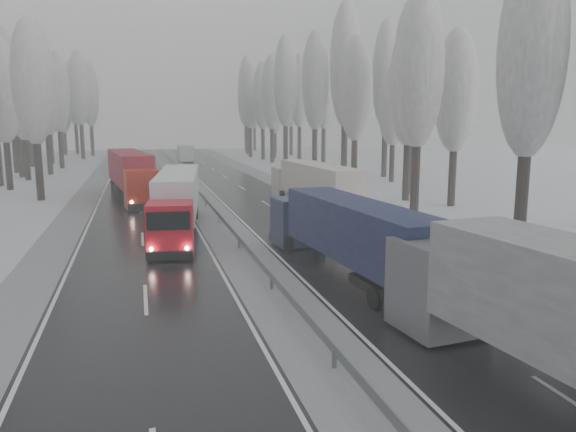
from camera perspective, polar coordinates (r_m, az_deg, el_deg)
name	(u,v)px	position (r m, az deg, el deg)	size (l,w,h in m)	color
carriageway_right	(284,215)	(42.54, -0.37, 0.05)	(7.50, 200.00, 0.03)	black
carriageway_left	(142,222)	(41.21, -14.64, -0.58)	(7.50, 200.00, 0.03)	black
median_slush	(215,219)	(41.55, -7.39, -0.25)	(3.00, 200.00, 0.04)	#93949A
shoulder_right	(346,213)	(44.03, 5.88, 0.34)	(2.40, 200.00, 0.04)	#93949A
shoulder_left	(68,225)	(41.50, -21.49, -0.87)	(2.40, 200.00, 0.04)	#93949A
median_guardrail	(215,211)	(41.44, -7.41, 0.53)	(0.12, 200.00, 0.76)	slate
tree_16	(532,53)	(33.38, 23.53, 14.95)	(3.60, 3.60, 16.53)	black
tree_18	(419,70)	(42.65, 13.20, 14.24)	(3.60, 3.60, 16.58)	black
tree_19	(456,92)	(48.76, 16.73, 11.98)	(3.60, 3.60, 14.57)	black
tree_20	(409,85)	(51.37, 12.24, 12.85)	(3.60, 3.60, 15.71)	black
tree_21	(412,68)	(56.07, 12.49, 14.47)	(3.60, 3.60, 18.62)	black
tree_22	(356,90)	(60.52, 6.89, 12.60)	(3.60, 3.60, 15.86)	black
tree_23	(394,106)	(66.65, 10.68, 10.97)	(3.60, 3.60, 13.55)	black
tree_24	(346,66)	(66.09, 5.87, 14.93)	(3.60, 3.60, 20.49)	black
tree_25	(387,76)	(72.37, 9.98, 13.86)	(3.60, 3.60, 19.44)	black
tree_26	(315,81)	(75.56, 2.78, 13.50)	(3.60, 3.60, 18.78)	black
tree_27	(355,90)	(81.68, 6.81, 12.64)	(3.60, 3.60, 17.62)	black
tree_28	(286,82)	(85.49, -0.25, 13.43)	(3.60, 3.60, 19.62)	black
tree_29	(324,91)	(91.37, 3.68, 12.58)	(3.60, 3.60, 18.11)	black
tree_30	(272,93)	(94.93, -1.65, 12.39)	(3.60, 3.60, 17.86)	black
tree_31	(300,92)	(100.32, 1.18, 12.52)	(3.60, 3.60, 18.58)	black
tree_32	(263,97)	(102.25, -2.60, 12.01)	(3.60, 3.60, 17.33)	black
tree_33	(274,108)	(106.79, -1.38, 10.89)	(3.60, 3.60, 14.33)	black
tree_34	(250,97)	(109.02, -3.89, 11.96)	(3.60, 3.60, 17.63)	black
tree_35	(291,96)	(115.03, 0.32, 12.07)	(3.60, 3.60, 18.25)	black
tree_36	(247,91)	(119.00, -4.20, 12.57)	(3.60, 3.60, 20.23)	black
tree_37	(275,104)	(124.29, -1.31, 11.34)	(3.60, 3.60, 16.37)	black
tree_38	(246,100)	(129.63, -4.33, 11.70)	(3.60, 3.60, 17.97)	black
tree_39	(254,105)	(134.06, -3.44, 11.16)	(3.60, 3.60, 16.19)	black
tree_62	(32,83)	(55.08, -24.53, 12.21)	(3.60, 3.60, 16.04)	black
tree_64	(2,92)	(64.67, -27.04, 11.18)	(3.60, 3.60, 15.42)	black
tree_66	(22,97)	(74.10, -25.41, 10.90)	(3.60, 3.60, 15.23)	black
tree_67	(15,88)	(78.33, -25.97, 11.62)	(3.60, 3.60, 17.09)	black
tree_68	(45,92)	(80.56, -23.47, 11.52)	(3.60, 3.60, 16.65)	black
tree_69	(9,79)	(85.39, -26.44, 12.32)	(3.60, 3.60, 19.35)	black
tree_70	(57,93)	(90.53, -22.39, 11.49)	(3.60, 3.60, 17.09)	black
tree_71	(26,83)	(95.24, -25.05, 12.16)	(3.60, 3.60, 19.61)	black
tree_72	(48,103)	(100.08, -23.17, 10.48)	(3.60, 3.60, 15.11)	black
tree_73	(33,96)	(104.50, -24.51, 11.07)	(3.60, 3.60, 17.22)	black
tree_74	(79,89)	(110.48, -20.46, 12.03)	(3.60, 3.60, 19.68)	black
tree_75	(29,93)	(115.57, -24.85, 11.28)	(3.60, 3.60, 18.60)	black
tree_76	(89,95)	(119.71, -19.52, 11.52)	(3.60, 3.60, 18.55)	black
tree_77	(63,109)	(124.15, -21.93, 10.05)	(3.60, 3.60, 14.32)	black
tree_78	(74,93)	(126.60, -20.93, 11.60)	(3.60, 3.60, 19.55)	black
tree_79	(62,101)	(130.81, -21.93, 10.77)	(3.60, 3.60, 17.07)	black
truck_blue_box	(347,232)	(25.84, 5.97, -1.61)	(3.48, 14.33, 3.65)	#1A2543
truck_cream_box	(314,183)	(45.02, 2.61, 3.39)	(3.25, 14.77, 3.76)	beige
box_truck_distant	(185,153)	(99.87, -10.41, 6.31)	(2.29, 7.46, 2.79)	#B6BABD
truck_red_white	(177,198)	(36.53, -11.17, 1.78)	(4.17, 15.06, 3.83)	red
truck_red_red	(131,172)	(53.01, -15.66, 4.31)	(4.68, 16.71, 4.25)	red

